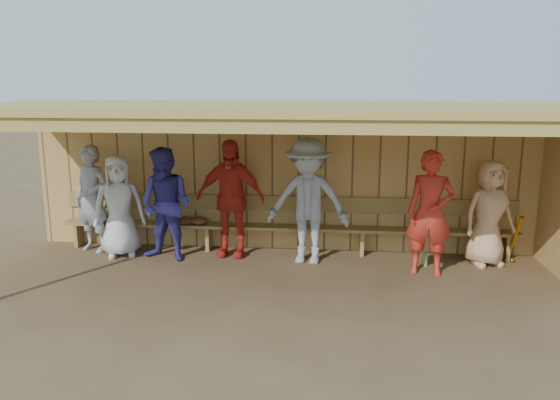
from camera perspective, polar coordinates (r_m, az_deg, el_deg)
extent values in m
plane|color=brown|center=(8.25, -0.25, -7.66)|extent=(90.00, 90.00, 0.00)
imported|color=#9C9AA2|center=(9.61, -19.08, 0.12)|extent=(0.77, 0.64, 1.80)
imported|color=silver|center=(9.23, -16.47, -0.62)|extent=(0.95, 0.78, 1.67)
imported|color=#3A3593|center=(8.81, -11.81, -0.47)|extent=(1.03, 0.90, 1.81)
imported|color=red|center=(8.88, -5.23, 0.18)|extent=(1.16, 0.57, 1.92)
imported|color=#9A9CA2|center=(8.50, 2.95, -0.12)|extent=(1.36, 0.89, 1.98)
imported|color=red|center=(8.31, 15.42, -1.31)|extent=(0.73, 0.53, 1.85)
imported|color=#DCA97B|center=(9.00, 21.02, -1.31)|extent=(0.93, 0.74, 1.65)
cube|color=tan|center=(9.24, 0.62, 2.23)|extent=(8.60, 0.20, 2.40)
cube|color=#B29B49|center=(7.76, -0.26, 9.59)|extent=(8.80, 3.20, 0.10)
cube|color=#B29B49|center=(6.28, -1.71, 7.75)|extent=(8.80, 0.10, 0.18)
cube|color=#B29B49|center=(9.00, -25.35, 7.91)|extent=(0.08, 3.00, 0.16)
cube|color=#B29B49|center=(8.55, -19.83, 8.19)|extent=(0.08, 3.00, 0.16)
cube|color=#B29B49|center=(8.19, -13.75, 8.41)|extent=(0.08, 3.00, 0.16)
cube|color=#B29B49|center=(7.92, -7.19, 8.54)|extent=(0.08, 3.00, 0.16)
cube|color=#B29B49|center=(7.77, -0.26, 8.56)|extent=(0.08, 3.00, 0.16)
cube|color=#B29B49|center=(7.73, 6.84, 8.46)|extent=(0.08, 3.00, 0.16)
cube|color=#B29B49|center=(7.80, 13.90, 8.22)|extent=(0.08, 3.00, 0.16)
cube|color=#B29B49|center=(7.99, 20.72, 7.88)|extent=(0.08, 3.00, 0.16)
cube|color=#B29B49|center=(8.28, 27.14, 7.46)|extent=(0.08, 3.00, 0.16)
cube|color=#A08344|center=(9.13, 0.45, -2.89)|extent=(7.60, 0.32, 0.05)
cube|color=#A08344|center=(9.19, 0.55, -0.37)|extent=(7.60, 0.04, 0.26)
cube|color=#A08344|center=(10.16, -20.25, -3.40)|extent=(0.06, 0.29, 0.40)
cube|color=#A08344|center=(9.39, -7.45, -3.98)|extent=(0.06, 0.29, 0.40)
cube|color=#A08344|center=(9.16, 8.54, -4.43)|extent=(0.06, 0.29, 0.40)
cube|color=#A08344|center=(9.57, 22.52, -4.54)|extent=(0.06, 0.29, 0.40)
cylinder|color=gold|center=(9.34, 23.26, -3.71)|extent=(0.13, 0.41, 0.80)
sphere|color=orange|center=(9.44, 23.08, -5.81)|extent=(0.08, 0.08, 0.08)
ellipsoid|color=#593319|center=(9.87, -18.37, -1.81)|extent=(0.30, 0.24, 0.14)
ellipsoid|color=#593319|center=(9.35, -9.85, -2.11)|extent=(0.30, 0.24, 0.14)
ellipsoid|color=#593319|center=(9.30, -8.50, -2.15)|extent=(0.30, 0.24, 0.14)
cylinder|color=#7AD068|center=(9.12, 2.47, -2.04)|extent=(0.07, 0.07, 0.22)
cylinder|color=orange|center=(9.20, 14.07, -2.27)|extent=(0.07, 0.07, 0.22)
cylinder|color=#74C160|center=(8.82, 14.95, -6.00)|extent=(0.07, 0.07, 0.22)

